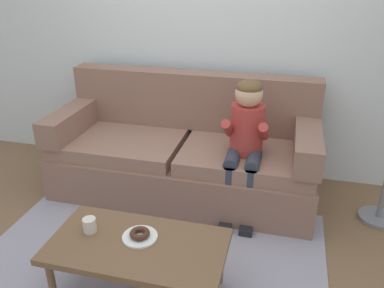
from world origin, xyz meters
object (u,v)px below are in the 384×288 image
Objects in this scene: coffee_table at (138,249)px; donut at (140,233)px; couch at (185,153)px; toy_controller at (83,228)px; person_child at (246,136)px; mug at (90,225)px.

donut is at bearing 92.46° from coffee_table.
couch is 1.05m from toy_controller.
person_child is at bearing -21.46° from couch.
person_child is 1.44m from toy_controller.
person_child reaches higher than couch.
person_child is (0.55, -0.21, 0.31)m from couch.
coffee_table is at bearing -114.00° from person_child.
coffee_table is (0.07, -1.29, 0.00)m from couch.
couch is 2.02× the size of person_child.
couch is at bearing 78.72° from mug.
donut is (0.06, -1.24, 0.08)m from couch.
couch is 0.67m from person_child.
couch is 24.76× the size of mug.
couch is 9.86× the size of toy_controller.
mug is at bearing -30.48° from toy_controller.
person_child is (0.48, 1.08, 0.31)m from coffee_table.
toy_controller is at bearing -152.93° from person_child.
mug is 0.71m from toy_controller.
person_child is at bearing 52.57° from mug.
person_child is at bearing 49.22° from toy_controller.
donut is 1.33× the size of mug.
mug reaches higher than toy_controller.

